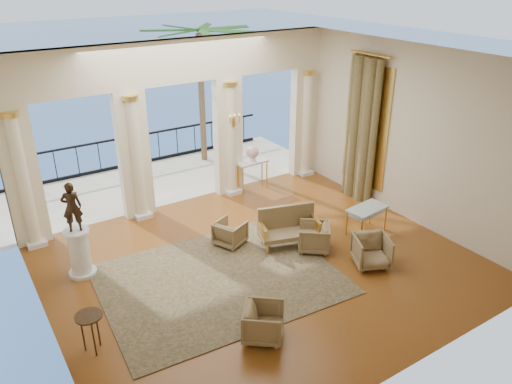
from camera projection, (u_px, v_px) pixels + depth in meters
floor at (261, 264)px, 11.30m from camera, size 9.00×9.00×0.00m
room_walls at (295, 160)px, 9.24m from camera, size 9.00×9.00×9.00m
arcade at (182, 114)px, 13.13m from camera, size 9.00×0.56×4.50m
terrace at (160, 181)px, 15.74m from camera, size 10.00×3.60×0.10m
balustrade at (140, 152)px, 16.77m from camera, size 9.00×0.06×1.03m
palm_tree at (199, 37)px, 15.60m from camera, size 2.00×2.00×4.50m
curtain at (361, 130)px, 13.71m from camera, size 0.33×1.40×4.09m
window_frame at (366, 126)px, 13.77m from camera, size 0.04×1.60×3.40m
wall_sconce at (234, 122)px, 13.73m from camera, size 0.30×0.11×0.33m
rug at (220, 279)px, 10.74m from camera, size 5.16×4.15×0.02m
armchair_a at (263, 321)px, 8.95m from camera, size 0.96×0.96×0.72m
armchair_b at (372, 250)px, 11.12m from camera, size 0.98×0.96×0.78m
armchair_c at (314, 236)px, 11.73m from camera, size 0.96×0.97×0.73m
armchair_d at (230, 232)px, 11.97m from camera, size 0.82×0.84×0.67m
settee at (288, 226)px, 11.94m from camera, size 1.54×1.00×0.94m
game_table at (367, 210)px, 12.34m from camera, size 1.09×0.68×0.71m
pedestal at (80, 253)px, 10.73m from camera, size 0.59×0.59×1.09m
statue at (72, 207)px, 10.26m from camera, size 0.46×0.36×1.11m
console_table at (253, 166)px, 14.70m from camera, size 0.97×0.44×0.90m
urn at (253, 153)px, 14.52m from camera, size 0.36×0.36×0.48m
side_table at (89, 320)px, 8.51m from camera, size 0.47×0.47×0.77m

